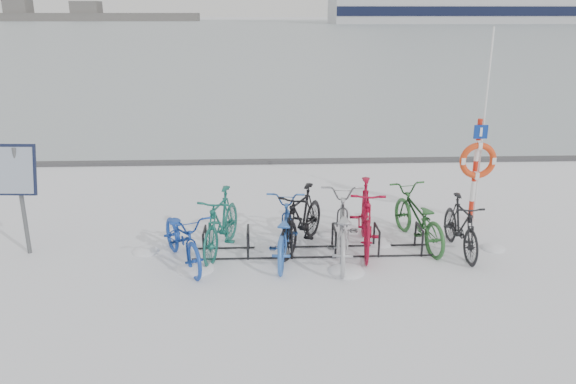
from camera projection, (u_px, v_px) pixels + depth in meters
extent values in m
plane|color=white|center=(312.00, 253.00, 9.47)|extent=(900.00, 900.00, 0.00)
cube|color=#A9B7BE|center=(266.00, 27.00, 156.89)|extent=(400.00, 298.00, 0.02)
cube|color=#3F3F42|center=(294.00, 161.00, 15.06)|extent=(400.00, 0.25, 0.10)
cylinder|color=black|center=(203.00, 248.00, 9.12)|extent=(0.04, 0.04, 0.44)
cylinder|color=black|center=(206.00, 237.00, 9.53)|extent=(0.04, 0.04, 0.44)
cylinder|color=black|center=(204.00, 230.00, 9.26)|extent=(0.04, 0.44, 0.04)
cylinder|color=black|center=(248.00, 247.00, 9.15)|extent=(0.04, 0.04, 0.44)
cylinder|color=black|center=(248.00, 237.00, 9.56)|extent=(0.04, 0.04, 0.44)
cylinder|color=black|center=(248.00, 230.00, 9.29)|extent=(0.04, 0.44, 0.04)
cylinder|color=black|center=(292.00, 246.00, 9.17)|extent=(0.04, 0.04, 0.44)
cylinder|color=black|center=(291.00, 236.00, 9.59)|extent=(0.04, 0.04, 0.44)
cylinder|color=black|center=(291.00, 229.00, 9.32)|extent=(0.04, 0.44, 0.04)
cylinder|color=black|center=(336.00, 246.00, 9.20)|extent=(0.04, 0.04, 0.44)
cylinder|color=black|center=(332.00, 235.00, 9.62)|extent=(0.04, 0.04, 0.44)
cylinder|color=black|center=(334.00, 228.00, 9.35)|extent=(0.04, 0.44, 0.04)
cylinder|color=black|center=(379.00, 245.00, 9.23)|extent=(0.04, 0.04, 0.44)
cylinder|color=black|center=(374.00, 235.00, 9.65)|extent=(0.04, 0.04, 0.44)
cylinder|color=black|center=(377.00, 227.00, 9.38)|extent=(0.04, 0.44, 0.04)
cylinder|color=black|center=(422.00, 244.00, 9.26)|extent=(0.04, 0.04, 0.44)
cylinder|color=black|center=(415.00, 234.00, 9.68)|extent=(0.04, 0.04, 0.44)
cylinder|color=black|center=(420.00, 227.00, 9.41)|extent=(0.04, 0.44, 0.04)
cylinder|color=black|center=(314.00, 257.00, 9.25)|extent=(4.00, 0.03, 0.03)
cylinder|color=black|center=(311.00, 246.00, 9.67)|extent=(4.00, 0.03, 0.03)
cylinder|color=#595B5E|center=(22.00, 202.00, 9.19)|extent=(0.07, 0.07, 1.82)
cube|color=black|center=(16.00, 170.00, 8.99)|extent=(0.64, 0.27, 0.82)
cube|color=#8C99AD|center=(15.00, 170.00, 8.95)|extent=(0.57, 0.20, 0.73)
cylinder|color=red|center=(471.00, 210.00, 10.89)|extent=(0.09, 0.09, 0.40)
cylinder|color=silver|center=(473.00, 191.00, 10.77)|extent=(0.09, 0.09, 0.40)
cylinder|color=red|center=(475.00, 171.00, 10.65)|extent=(0.09, 0.09, 0.40)
cylinder|color=silver|center=(477.00, 150.00, 10.52)|extent=(0.09, 0.09, 0.40)
cylinder|color=red|center=(479.00, 129.00, 10.40)|extent=(0.09, 0.09, 0.40)
torus|color=red|center=(478.00, 161.00, 10.49)|extent=(0.70, 0.12, 0.70)
cube|color=navy|center=(481.00, 132.00, 10.33)|extent=(0.25, 0.03, 0.25)
cylinder|color=silver|center=(483.00, 128.00, 10.45)|extent=(0.03, 0.03, 3.63)
cube|color=silver|center=(533.00, 5.00, 200.03)|extent=(144.32, 26.80, 12.37)
cube|color=black|center=(551.00, 11.00, 187.86)|extent=(144.32, 0.30, 3.09)
cube|color=black|center=(516.00, 11.00, 213.45)|extent=(144.32, 0.30, 3.09)
cube|color=#484848|center=(64.00, 9.00, 251.55)|extent=(20.00, 10.00, 6.00)
imported|color=#163C9D|center=(183.00, 235.00, 8.96)|extent=(1.33, 1.90, 0.95)
imported|color=#165A4E|center=(221.00, 221.00, 9.37)|extent=(0.93, 1.89, 1.10)
imported|color=blue|center=(283.00, 229.00, 9.19)|extent=(0.85, 1.93, 0.98)
imported|color=black|center=(301.00, 217.00, 9.56)|extent=(1.26, 1.86, 1.09)
imported|color=#9C9EA4|center=(342.00, 226.00, 9.16)|extent=(0.97, 2.15, 1.09)
imported|color=maroon|center=(366.00, 215.00, 9.50)|extent=(0.81, 2.04, 1.19)
imported|color=#265A29|center=(418.00, 216.00, 9.75)|extent=(1.01, 1.99, 1.00)
imported|color=black|center=(461.00, 224.00, 9.39)|extent=(0.48, 1.63, 0.98)
ellipsoid|color=white|center=(379.00, 243.00, 9.85)|extent=(0.48, 0.48, 0.17)
ellipsoid|color=white|center=(327.00, 235.00, 10.24)|extent=(0.34, 0.34, 0.12)
ellipsoid|color=white|center=(266.00, 248.00, 9.66)|extent=(0.42, 0.42, 0.15)
ellipsoid|color=white|center=(146.00, 252.00, 9.50)|extent=(0.46, 0.46, 0.16)
ellipsoid|color=white|center=(347.00, 272.00, 8.77)|extent=(0.56, 0.56, 0.20)
ellipsoid|color=white|center=(493.00, 249.00, 9.63)|extent=(0.41, 0.41, 0.14)
ellipsoid|color=white|center=(195.00, 269.00, 8.86)|extent=(0.60, 0.60, 0.21)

